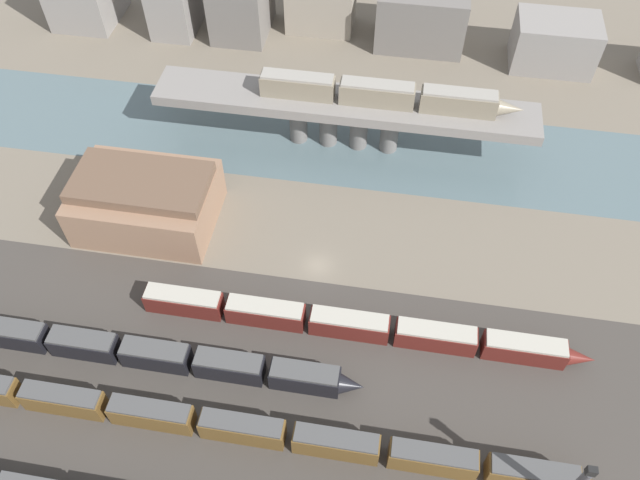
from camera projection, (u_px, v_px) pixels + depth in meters
name	position (u px, v px, depth m)	size (l,w,h in m)	color
ground_plane	(318.00, 266.00, 95.12)	(400.00, 400.00, 0.00)	#756B5B
railbed_yard	(288.00, 413.00, 80.28)	(280.00, 42.00, 0.01)	#423D38
river_water	(343.00, 143.00, 112.32)	(320.00, 21.58, 0.01)	slate
bridge	(344.00, 109.00, 106.30)	(65.22, 8.89, 9.74)	gray
train_on_bridge	(386.00, 94.00, 102.52)	(43.44, 3.07, 4.00)	gray
train_yard_mid	(251.00, 430.00, 76.87)	(84.49, 2.65, 4.01)	brown
train_yard_far	(128.00, 351.00, 83.89)	(63.15, 3.05, 3.74)	black
train_yard_outer	(359.00, 326.00, 86.35)	(62.60, 2.92, 3.69)	#5B1E19
warehouse_building	(146.00, 200.00, 97.57)	(21.11, 15.41, 9.32)	#937056
city_block_far_right	(422.00, 17.00, 127.36)	(17.91, 11.98, 11.92)	slate
city_block_tall	(554.00, 43.00, 123.50)	(15.98, 10.71, 9.70)	gray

